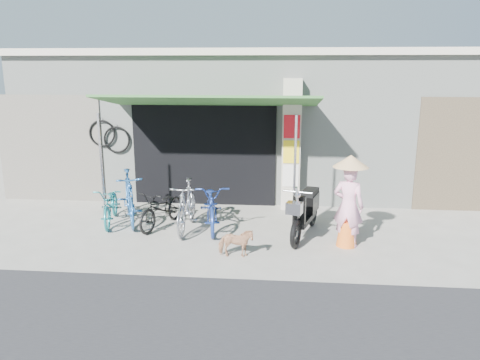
# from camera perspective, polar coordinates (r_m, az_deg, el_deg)

# --- Properties ---
(ground) EXTENTS (80.00, 80.00, 0.00)m
(ground) POSITION_cam_1_polar(r_m,az_deg,el_deg) (8.87, 0.71, -7.85)
(ground) COLOR gray
(ground) RESTS_ON ground
(bicycle_shop) EXTENTS (12.30, 5.30, 3.66)m
(bicycle_shop) POSITION_cam_1_polar(r_m,az_deg,el_deg) (13.41, 2.43, 7.59)
(bicycle_shop) COLOR #A7ADA5
(bicycle_shop) RESTS_ON ground
(shop_pillar) EXTENTS (0.42, 0.44, 3.00)m
(shop_pillar) POSITION_cam_1_polar(r_m,az_deg,el_deg) (10.82, 6.26, 4.25)
(shop_pillar) COLOR #BDB3A1
(shop_pillar) RESTS_ON ground
(awning) EXTENTS (4.60, 1.88, 2.72)m
(awning) POSITION_cam_1_polar(r_m,az_deg,el_deg) (10.00, -3.75, 9.40)
(awning) COLOR #2D5E2A
(awning) RESTS_ON ground
(neighbour_right) EXTENTS (2.60, 0.06, 2.60)m
(neighbour_right) POSITION_cam_1_polar(r_m,az_deg,el_deg) (11.83, 26.78, 2.69)
(neighbour_right) COLOR brown
(neighbour_right) RESTS_ON ground
(neighbour_left) EXTENTS (2.60, 0.06, 2.60)m
(neighbour_left) POSITION_cam_1_polar(r_m,az_deg,el_deg) (12.35, -22.09, 3.57)
(neighbour_left) COLOR #6B665B
(neighbour_left) RESTS_ON ground
(bike_teal) EXTENTS (0.85, 1.63, 0.82)m
(bike_teal) POSITION_cam_1_polar(r_m,az_deg,el_deg) (10.27, -15.43, -2.92)
(bike_teal) COLOR #196E72
(bike_teal) RESTS_ON ground
(bike_blue) EXTENTS (1.18, 1.90, 1.10)m
(bike_blue) POSITION_cam_1_polar(r_m,az_deg,el_deg) (10.20, -13.35, -2.06)
(bike_blue) COLOR #1F518E
(bike_blue) RESTS_ON ground
(bike_black) EXTENTS (1.00, 1.62, 0.80)m
(bike_black) POSITION_cam_1_polar(r_m,az_deg,el_deg) (9.82, -9.47, -3.40)
(bike_black) COLOR black
(bike_black) RESTS_ON ground
(bike_silver) EXTENTS (0.49, 1.71, 1.02)m
(bike_silver) POSITION_cam_1_polar(r_m,az_deg,el_deg) (9.53, -6.54, -3.14)
(bike_silver) COLOR #B3B3B8
(bike_silver) RESTS_ON ground
(bike_navy) EXTENTS (0.98, 1.96, 0.98)m
(bike_navy) POSITION_cam_1_polar(r_m,az_deg,el_deg) (9.62, -3.44, -3.04)
(bike_navy) COLOR navy
(bike_navy) RESTS_ON ground
(street_dog) EXTENTS (0.63, 0.31, 0.52)m
(street_dog) POSITION_cam_1_polar(r_m,az_deg,el_deg) (8.22, -0.53, -7.69)
(street_dog) COLOR tan
(street_dog) RESTS_ON ground
(moped) EXTENTS (0.76, 1.87, 1.08)m
(moped) POSITION_cam_1_polar(r_m,az_deg,el_deg) (9.26, 8.01, -3.82)
(moped) COLOR black
(moped) RESTS_ON ground
(nun) EXTENTS (0.66, 0.64, 1.72)m
(nun) POSITION_cam_1_polar(r_m,az_deg,el_deg) (8.76, 13.10, -2.59)
(nun) COLOR #F0A2C0
(nun) RESTS_ON ground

